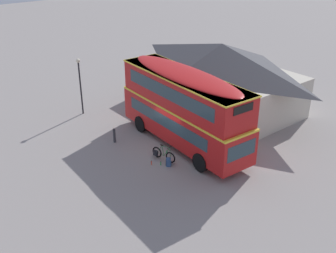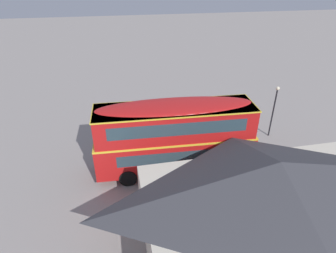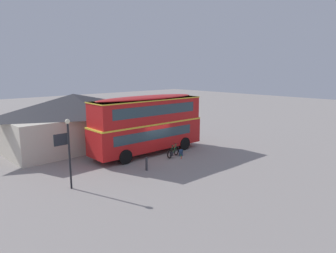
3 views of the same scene
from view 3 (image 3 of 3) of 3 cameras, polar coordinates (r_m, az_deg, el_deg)
The scene contains 9 objects.
ground_plane at distance 24.88m, azimuth -2.44°, elevation -5.41°, with size 120.00×120.00×0.00m, color gray.
double_decker_bus at distance 24.94m, azimuth -3.80°, elevation 0.85°, with size 9.94×2.78×4.79m.
touring_bicycle at distance 24.33m, azimuth 0.94°, elevation -4.86°, with size 1.66×0.72×1.01m.
backpack_on_ground at distance 24.77m, azimuth 2.41°, elevation -4.84°, with size 0.40×0.39×0.51m.
water_bottle_green_metal at distance 24.37m, azimuth 2.40°, elevation -5.47°, with size 0.07×0.07×0.24m.
water_bottle_red_squeeze at distance 23.86m, azimuth 2.50°, elevation -5.81°, with size 0.07×0.07×0.26m.
pub_building at distance 28.46m, azimuth -17.07°, elevation 1.19°, with size 12.23×7.26×4.76m.
street_lamp at distance 18.32m, azimuth -18.03°, elevation -3.41°, with size 0.28×0.28×4.13m.
kerb_bollard at distance 21.20m, azimuth -4.04°, elevation -6.89°, with size 0.16×0.16×0.97m.
Camera 3 is at (-15.42, -18.27, 6.88)m, focal length 32.61 mm.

